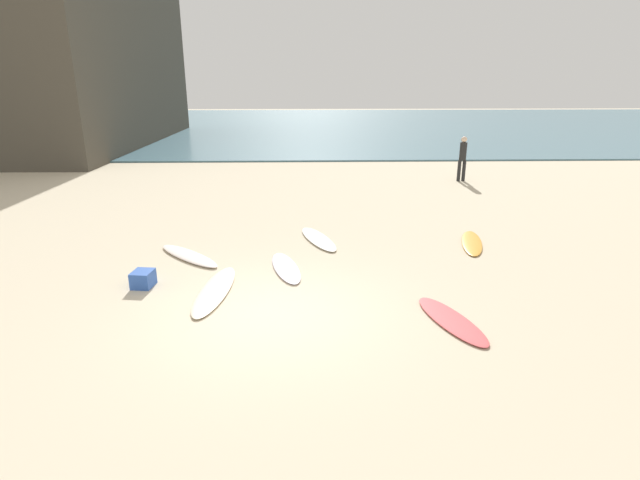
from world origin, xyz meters
TOP-DOWN VIEW (x-y plane):
  - ground_plane at (0.00, 0.00)m, footprint 120.00×120.00m
  - ocean_water at (0.00, 36.87)m, footprint 120.00×40.00m
  - surfboard_0 at (4.89, 3.81)m, footprint 1.02×2.15m
  - surfboard_1 at (3.17, -0.41)m, footprint 1.15×2.07m
  - surfboard_2 at (0.17, 2.19)m, footprint 0.96×2.03m
  - surfboard_3 at (-2.17, 3.01)m, footprint 1.92×1.94m
  - surfboard_4 at (-1.21, 0.99)m, footprint 0.80×2.55m
  - surfboard_5 at (0.95, 4.22)m, footprint 1.21×2.21m
  - beachgoer_near at (7.02, 11.86)m, footprint 0.34×0.29m
  - beach_cooler at (-2.72, 1.31)m, footprint 0.45×0.49m

SIDE VIEW (x-z plane):
  - ground_plane at x=0.00m, z-range 0.00..0.00m
  - surfboard_1 at x=3.17m, z-range 0.00..0.06m
  - surfboard_0 at x=4.89m, z-range 0.00..0.07m
  - surfboard_2 at x=0.17m, z-range 0.00..0.07m
  - surfboard_4 at x=-1.21m, z-range 0.00..0.07m
  - surfboard_5 at x=0.95m, z-range 0.00..0.08m
  - ocean_water at x=0.00m, z-range 0.00..0.08m
  - surfboard_3 at x=-2.17m, z-range 0.00..0.09m
  - beach_cooler at x=-2.72m, z-range 0.00..0.33m
  - beachgoer_near at x=7.02m, z-range 0.11..1.93m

